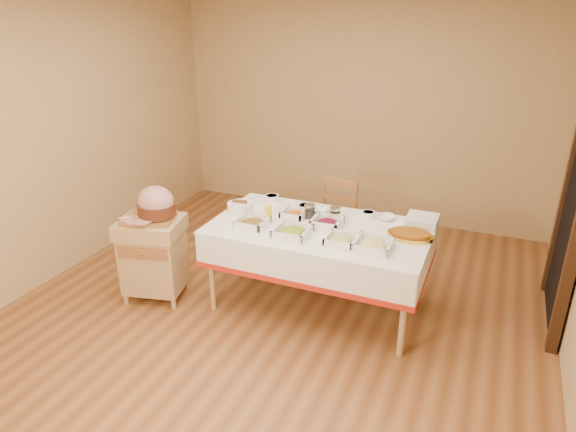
% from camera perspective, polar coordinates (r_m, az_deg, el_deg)
% --- Properties ---
extents(room_shell, '(5.00, 5.00, 5.00)m').
position_cam_1_polar(room_shell, '(3.95, -1.87, 5.01)').
color(room_shell, brown).
rests_on(room_shell, ground).
extents(dining_table, '(1.82, 1.02, 0.76)m').
position_cam_1_polar(dining_table, '(4.37, 3.48, -3.15)').
color(dining_table, tan).
rests_on(dining_table, ground).
extents(butcher_cart, '(0.62, 0.56, 0.76)m').
position_cam_1_polar(butcher_cart, '(4.73, -14.74, -4.06)').
color(butcher_cart, tan).
rests_on(butcher_cart, ground).
extents(dining_chair, '(0.46, 0.44, 0.90)m').
position_cam_1_polar(dining_chair, '(5.09, 5.00, -1.00)').
color(dining_chair, '#9C6333').
rests_on(dining_chair, ground).
extents(ham_on_board, '(0.45, 0.43, 0.30)m').
position_cam_1_polar(ham_on_board, '(4.55, -14.57, 1.13)').
color(ham_on_board, '#9C6333').
rests_on(ham_on_board, butcher_cart).
extents(serving_dish_a, '(0.25, 0.24, 0.11)m').
position_cam_1_polar(serving_dish_a, '(4.29, -4.02, -0.79)').
color(serving_dish_a, white).
rests_on(serving_dish_a, dining_table).
extents(serving_dish_b, '(0.27, 0.27, 0.11)m').
position_cam_1_polar(serving_dish_b, '(4.11, 0.45, -1.80)').
color(serving_dish_b, white).
rests_on(serving_dish_b, dining_table).
extents(serving_dish_c, '(0.24, 0.24, 0.10)m').
position_cam_1_polar(serving_dish_c, '(4.01, 5.96, -2.66)').
color(serving_dish_c, white).
rests_on(serving_dish_c, dining_table).
extents(serving_dish_d, '(0.27, 0.27, 0.10)m').
position_cam_1_polar(serving_dish_d, '(3.96, 9.47, -3.18)').
color(serving_dish_d, white).
rests_on(serving_dish_d, dining_table).
extents(serving_dish_e, '(0.21, 0.20, 0.10)m').
position_cam_1_polar(serving_dish_e, '(4.47, 0.66, 0.21)').
color(serving_dish_e, white).
rests_on(serving_dish_e, dining_table).
extents(serving_dish_f, '(0.25, 0.24, 0.11)m').
position_cam_1_polar(serving_dish_f, '(4.29, 4.37, -0.76)').
color(serving_dish_f, white).
rests_on(serving_dish_f, dining_table).
extents(small_bowl_left, '(0.13, 0.13, 0.06)m').
position_cam_1_polar(small_bowl_left, '(4.83, -1.83, 2.01)').
color(small_bowl_left, white).
rests_on(small_bowl_left, dining_table).
extents(small_bowl_mid, '(0.13, 0.13, 0.05)m').
position_cam_1_polar(small_bowl_mid, '(4.62, 1.98, 0.97)').
color(small_bowl_mid, navy).
rests_on(small_bowl_mid, dining_table).
extents(small_bowl_right, '(0.12, 0.12, 0.06)m').
position_cam_1_polar(small_bowl_right, '(4.51, 8.91, 0.17)').
color(small_bowl_right, white).
rests_on(small_bowl_right, dining_table).
extents(bowl_white_imported, '(0.14, 0.14, 0.03)m').
position_cam_1_polar(bowl_white_imported, '(4.60, 3.64, 0.65)').
color(bowl_white_imported, white).
rests_on(bowl_white_imported, dining_table).
extents(bowl_small_imported, '(0.16, 0.16, 0.04)m').
position_cam_1_polar(bowl_small_imported, '(4.50, 10.86, -0.16)').
color(bowl_small_imported, white).
rests_on(bowl_small_imported, dining_table).
extents(preserve_jar_left, '(0.10, 0.10, 0.12)m').
position_cam_1_polar(preserve_jar_left, '(4.46, 2.44, 0.46)').
color(preserve_jar_left, silver).
rests_on(preserve_jar_left, dining_table).
extents(preserve_jar_right, '(0.10, 0.10, 0.12)m').
position_cam_1_polar(preserve_jar_right, '(4.41, 5.25, 0.15)').
color(preserve_jar_right, silver).
rests_on(preserve_jar_right, dining_table).
extents(mustard_bottle, '(0.06, 0.06, 0.18)m').
position_cam_1_polar(mustard_bottle, '(4.37, -2.17, 0.34)').
color(mustard_bottle, yellow).
rests_on(mustard_bottle, dining_table).
extents(bread_basket, '(0.23, 0.23, 0.10)m').
position_cam_1_polar(bread_basket, '(4.62, -5.37, 1.01)').
color(bread_basket, white).
rests_on(bread_basket, dining_table).
extents(plate_stack, '(0.26, 0.26, 0.08)m').
position_cam_1_polar(plate_stack, '(4.47, 14.68, -0.49)').
color(plate_stack, white).
rests_on(plate_stack, dining_table).
extents(brass_platter, '(0.37, 0.27, 0.05)m').
position_cam_1_polar(brass_platter, '(4.21, 13.45, -2.06)').
color(brass_platter, gold).
rests_on(brass_platter, dining_table).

